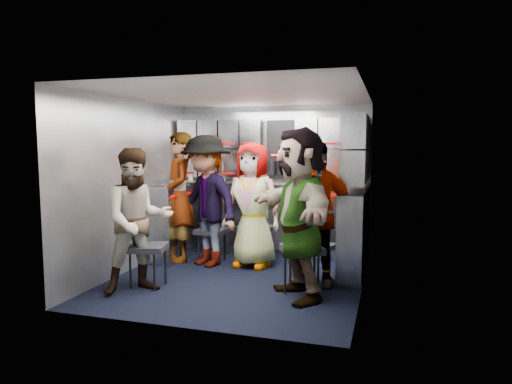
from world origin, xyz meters
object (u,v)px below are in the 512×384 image
(attendant_standing, at_px, (179,197))
(attendant_arc_c, at_px, (253,205))
(jump_seat_near_left, at_px, (148,250))
(jump_seat_mid_left, at_px, (212,233))
(jump_seat_mid_right, at_px, (317,248))
(attendant_arc_b, at_px, (206,201))
(attendant_arc_a, at_px, (138,221))
(attendant_arc_d, at_px, (315,214))
(jump_seat_near_right, at_px, (302,251))
(jump_seat_center, at_px, (257,230))
(attendant_arc_e, at_px, (299,213))

(attendant_standing, height_order, attendant_arc_c, attendant_standing)
(jump_seat_near_left, height_order, jump_seat_mid_left, jump_seat_near_left)
(jump_seat_mid_right, relative_size, attendant_arc_c, 0.29)
(jump_seat_mid_left, distance_m, attendant_arc_b, 0.48)
(attendant_arc_a, xyz_separation_m, attendant_arc_d, (1.74, 0.75, 0.04))
(attendant_arc_a, bearing_deg, jump_seat_mid_left, 36.26)
(jump_seat_near_right, relative_size, attendant_arc_a, 0.36)
(attendant_standing, bearing_deg, jump_seat_center, 65.03)
(attendant_standing, bearing_deg, attendant_arc_b, 39.03)
(attendant_arc_e, bearing_deg, jump_seat_mid_left, -161.49)
(attendant_arc_d, bearing_deg, attendant_arc_b, 146.12)
(jump_seat_mid_left, xyz_separation_m, jump_seat_near_right, (1.38, -0.89, 0.04))
(jump_seat_mid_right, xyz_separation_m, attendant_arc_b, (-1.47, 0.26, 0.46))
(attendant_standing, xyz_separation_m, attendant_arc_a, (0.18, -1.32, -0.10))
(attendant_arc_b, height_order, attendant_arc_d, attendant_arc_b)
(jump_seat_center, xyz_separation_m, attendant_arc_c, (-0.00, -0.18, 0.36))
(jump_seat_mid_left, relative_size, attendant_arc_a, 0.29)
(jump_seat_near_right, bearing_deg, jump_seat_near_left, -169.68)
(attendant_standing, relative_size, attendant_arc_c, 1.09)
(jump_seat_mid_right, bearing_deg, jump_seat_near_right, -101.25)
(jump_seat_center, bearing_deg, attendant_arc_a, -119.68)
(attendant_arc_a, height_order, attendant_arc_c, attendant_arc_c)
(jump_seat_near_left, xyz_separation_m, jump_seat_mid_right, (1.74, 0.75, -0.04))
(jump_seat_mid_left, distance_m, jump_seat_near_right, 1.64)
(jump_seat_mid_right, height_order, attendant_arc_b, attendant_arc_b)
(jump_seat_mid_right, height_order, jump_seat_near_right, jump_seat_near_right)
(jump_seat_near_right, height_order, attendant_arc_a, attendant_arc_a)
(attendant_arc_e, bearing_deg, jump_seat_center, 179.98)
(jump_seat_mid_right, xyz_separation_m, attendant_arc_d, (0.00, -0.18, 0.42))
(jump_seat_mid_left, bearing_deg, attendant_arc_c, -5.54)
(attendant_arc_d, bearing_deg, jump_seat_near_right, -125.60)
(jump_seat_near_left, relative_size, jump_seat_center, 0.91)
(jump_seat_near_right, height_order, attendant_arc_b, attendant_arc_b)
(jump_seat_near_right, xyz_separation_m, attendant_arc_d, (0.09, 0.27, 0.36))
(jump_seat_near_left, xyz_separation_m, jump_seat_center, (0.85, 1.31, 0.02))
(attendant_standing, bearing_deg, attendant_arc_d, 38.90)
(attendant_arc_a, height_order, attendant_arc_e, attendant_arc_e)
(jump_seat_mid_left, distance_m, attendant_arc_a, 1.44)
(jump_seat_center, xyz_separation_m, attendant_arc_d, (0.89, -0.74, 0.36))
(attendant_standing, height_order, attendant_arc_b, attendant_standing)
(attendant_arc_e, bearing_deg, jump_seat_mid_right, 138.17)
(attendant_arc_d, bearing_deg, jump_seat_mid_right, 72.71)
(attendant_arc_c, bearing_deg, jump_seat_near_right, -39.63)
(jump_seat_near_left, distance_m, attendant_arc_b, 1.13)
(jump_seat_near_right, relative_size, attendant_arc_d, 0.34)
(jump_seat_near_left, xyz_separation_m, attendant_standing, (-0.18, 1.14, 0.45))
(attendant_arc_d, distance_m, attendant_arc_e, 0.47)
(jump_seat_near_right, distance_m, attendant_arc_e, 0.47)
(attendant_arc_a, relative_size, attendant_arc_d, 0.96)
(attendant_arc_b, bearing_deg, attendant_standing, -168.71)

